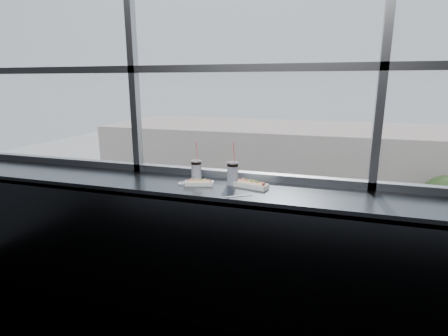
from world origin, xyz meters
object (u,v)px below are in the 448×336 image
(car_near_b, at_px, (215,273))
(pedestrian_d, at_px, (406,230))
(hotdog_tray_right, at_px, (251,184))
(soda_cup_right, at_px, (233,172))
(car_far_a, at_px, (205,221))
(pedestrian_b, at_px, (302,212))
(car_far_b, at_px, (351,240))
(tree_center, at_px, (326,198))
(hotdog_tray_left, at_px, (199,183))
(tree_left, at_px, (210,187))
(car_near_d, at_px, (418,308))
(wrapper, at_px, (184,183))
(soda_cup_left, at_px, (196,170))
(car_near_a, at_px, (87,251))
(tree_right, at_px, (445,198))
(loose_straw, at_px, (239,196))

(car_near_b, distance_m, pedestrian_d, 17.14)
(hotdog_tray_right, relative_size, soda_cup_right, 0.80)
(car_far_a, distance_m, pedestrian_b, 9.13)
(car_far_b, bearing_deg, tree_center, 25.80)
(hotdog_tray_left, relative_size, pedestrian_b, 0.10)
(car_far_b, relative_size, tree_left, 1.35)
(car_near_d, relative_size, car_far_a, 1.03)
(wrapper, xyz_separation_m, pedestrian_b, (-1.08, 28.92, -10.92))
(soda_cup_left, bearing_deg, tree_center, 88.03)
(hotdog_tray_right, relative_size, car_near_a, 0.04)
(soda_cup_right, distance_m, car_near_b, 20.43)
(tree_center, bearing_deg, tree_right, -0.00)
(soda_cup_left, relative_size, wrapper, 3.25)
(soda_cup_left, distance_m, pedestrian_b, 30.84)
(hotdog_tray_right, relative_size, pedestrian_b, 0.12)
(car_near_d, relative_size, tree_right, 1.09)
(car_near_b, height_order, pedestrian_d, car_near_b)
(hotdog_tray_right, height_order, soda_cup_left, soda_cup_left)
(car_far_b, height_order, tree_center, tree_center)
(soda_cup_right, xyz_separation_m, car_near_d, (5.83, 16.21, -11.11))
(wrapper, xyz_separation_m, car_far_a, (-8.97, 24.32, -11.04))
(car_near_a, height_order, car_near_b, car_near_a)
(hotdog_tray_left, bearing_deg, loose_straw, -41.04)
(car_near_a, bearing_deg, tree_left, -15.46)
(soda_cup_right, height_order, loose_straw, soda_cup_right)
(tree_left, bearing_deg, tree_center, -0.00)
(car_near_d, bearing_deg, tree_right, -20.09)
(soda_cup_right, distance_m, car_far_b, 26.80)
(car_near_a, height_order, tree_center, tree_center)
(car_near_b, xyz_separation_m, tree_center, (6.40, 12.00, 1.76))
(hotdog_tray_right, bearing_deg, wrapper, -156.95)
(hotdog_tray_right, bearing_deg, car_far_b, 98.21)
(tree_left, bearing_deg, tree_right, -0.00)
(soda_cup_right, bearing_deg, wrapper, -163.15)
(car_near_a, bearing_deg, car_far_a, -29.35)
(tree_left, height_order, tree_center, tree_left)
(wrapper, distance_m, car_far_b, 26.90)
(hotdog_tray_right, xyz_separation_m, car_near_b, (-5.90, 16.24, -10.95))
(loose_straw, bearing_deg, car_near_a, 102.35)
(wrapper, relative_size, tree_left, 0.02)
(car_far_a, height_order, car_near_b, car_near_b)
(loose_straw, distance_m, tree_right, 31.18)
(pedestrian_d, relative_size, tree_right, 0.34)
(soda_cup_left, bearing_deg, car_near_d, 69.25)
(wrapper, height_order, tree_right, wrapper)
(pedestrian_b, bearing_deg, wrapper, -177.86)
(soda_cup_right, xyz_separation_m, tree_left, (-10.25, 28.21, -9.25))
(wrapper, relative_size, tree_center, 0.02)
(car_near_d, distance_m, pedestrian_d, 11.37)
(car_near_a, xyz_separation_m, car_near_b, (9.62, 0.00, -0.03))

